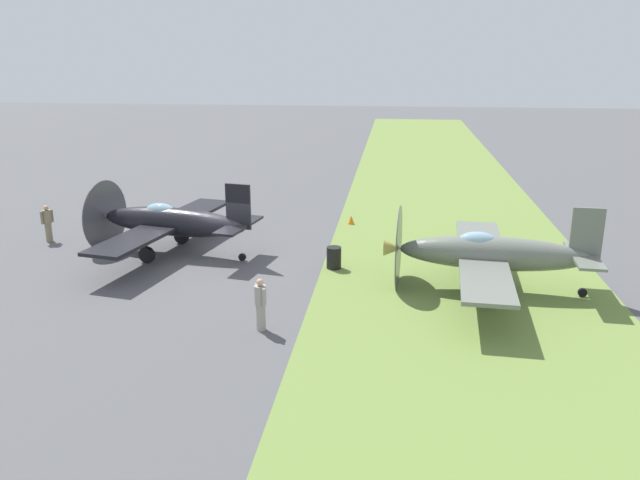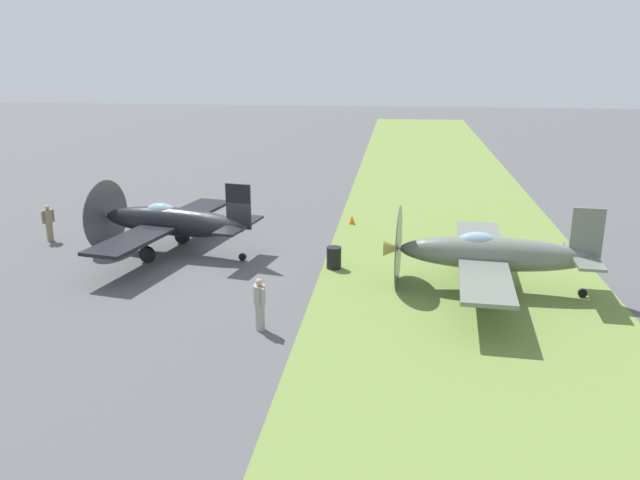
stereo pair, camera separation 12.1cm
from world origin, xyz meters
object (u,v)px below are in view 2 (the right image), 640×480
at_px(airplane_wingman, 489,254).
at_px(ground_crew_mechanic, 49,222).
at_px(fuel_drum, 334,258).
at_px(runway_marker_cone, 352,220).
at_px(airplane_lead, 171,221).
at_px(ground_crew_chief, 260,303).

relative_size(airplane_wingman, ground_crew_mechanic, 5.62).
height_order(ground_crew_mechanic, fuel_drum, ground_crew_mechanic).
relative_size(airplane_wingman, runway_marker_cone, 22.08).
xyz_separation_m(fuel_drum, runway_marker_cone, (7.04, -0.20, -0.23)).
height_order(airplane_lead, runway_marker_cone, airplane_lead).
xyz_separation_m(airplane_lead, fuel_drum, (-1.14, -7.25, -0.99)).
bearing_deg(runway_marker_cone, ground_crew_mechanic, 109.22).
bearing_deg(fuel_drum, ground_crew_chief, 164.80).
bearing_deg(airplane_lead, fuel_drum, -88.16).
height_order(airplane_wingman, ground_crew_chief, airplane_wingman).
bearing_deg(ground_crew_chief, airplane_wingman, -97.46).
distance_m(ground_crew_chief, runway_marker_cone, 13.48).
bearing_deg(airplane_wingman, fuel_drum, 76.49).
bearing_deg(airplane_wingman, airplane_lead, 81.13).
xyz_separation_m(airplane_wingman, ground_crew_mechanic, (4.09, 19.45, -0.54)).
xyz_separation_m(ground_crew_chief, fuel_drum, (6.29, -1.71, -0.46)).
bearing_deg(ground_crew_chief, fuel_drum, -52.93).
bearing_deg(fuel_drum, runway_marker_cone, -1.60).
relative_size(ground_crew_chief, fuel_drum, 1.92).
bearing_deg(airplane_lead, ground_crew_chief, -132.49).
bearing_deg(ground_crew_chief, airplane_lead, -1.00).
height_order(ground_crew_mechanic, runway_marker_cone, ground_crew_mechanic).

